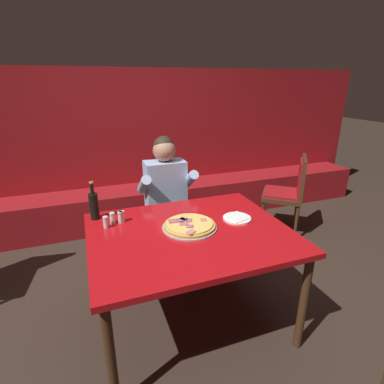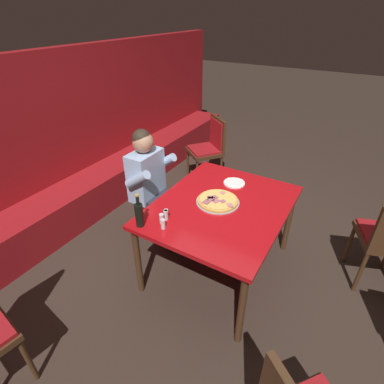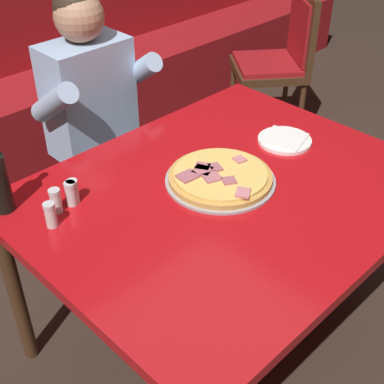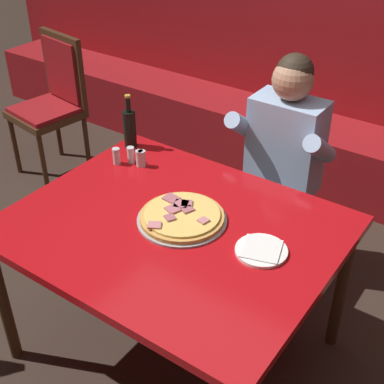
% 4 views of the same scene
% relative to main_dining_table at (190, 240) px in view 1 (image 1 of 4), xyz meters
% --- Properties ---
extents(ground_plane, '(24.00, 24.00, 0.00)m').
position_rel_main_dining_table_xyz_m(ground_plane, '(0.00, 0.00, -0.70)').
color(ground_plane, '#33261E').
extents(booth_wall_panel, '(6.80, 0.16, 1.90)m').
position_rel_main_dining_table_xyz_m(booth_wall_panel, '(0.00, 2.18, 0.25)').
color(booth_wall_panel, maroon).
rests_on(booth_wall_panel, ground_plane).
extents(booth_bench, '(6.46, 0.48, 0.46)m').
position_rel_main_dining_table_xyz_m(booth_bench, '(0.00, 1.86, -0.47)').
color(booth_bench, maroon).
rests_on(booth_bench, ground_plane).
extents(main_dining_table, '(1.36, 1.10, 0.77)m').
position_rel_main_dining_table_xyz_m(main_dining_table, '(0.00, 0.00, 0.00)').
color(main_dining_table, '#422816').
rests_on(main_dining_table, ground_plane).
extents(pizza, '(0.39, 0.39, 0.05)m').
position_rel_main_dining_table_xyz_m(pizza, '(0.01, 0.05, 0.09)').
color(pizza, '#9E9EA3').
rests_on(pizza, main_dining_table).
extents(plate_white_paper, '(0.21, 0.21, 0.02)m').
position_rel_main_dining_table_xyz_m(plate_white_paper, '(0.40, 0.06, 0.08)').
color(plate_white_paper, white).
rests_on(plate_white_paper, main_dining_table).
extents(beer_bottle, '(0.07, 0.07, 0.29)m').
position_rel_main_dining_table_xyz_m(beer_bottle, '(-0.60, 0.43, 0.18)').
color(beer_bottle, black).
rests_on(beer_bottle, main_dining_table).
extents(shaker_oregano, '(0.04, 0.04, 0.09)m').
position_rel_main_dining_table_xyz_m(shaker_oregano, '(-0.49, 0.30, 0.11)').
color(shaker_oregano, silver).
rests_on(shaker_oregano, main_dining_table).
extents(shaker_black_pepper, '(0.04, 0.04, 0.09)m').
position_rel_main_dining_table_xyz_m(shaker_black_pepper, '(-0.43, 0.30, 0.11)').
color(shaker_black_pepper, silver).
rests_on(shaker_black_pepper, main_dining_table).
extents(shaker_parmesan, '(0.04, 0.04, 0.09)m').
position_rel_main_dining_table_xyz_m(shaker_parmesan, '(-0.54, 0.25, 0.11)').
color(shaker_parmesan, silver).
rests_on(shaker_parmesan, main_dining_table).
extents(shaker_red_pepper_flakes, '(0.04, 0.04, 0.09)m').
position_rel_main_dining_table_xyz_m(shaker_red_pepper_flakes, '(-0.42, 0.30, 0.11)').
color(shaker_red_pepper_flakes, silver).
rests_on(shaker_red_pepper_flakes, main_dining_table).
extents(diner_seated_blue_shirt, '(0.53, 0.53, 1.27)m').
position_rel_main_dining_table_xyz_m(diner_seated_blue_shirt, '(0.07, 0.82, 0.00)').
color(diner_seated_blue_shirt, black).
rests_on(diner_seated_blue_shirt, ground_plane).
extents(dining_chair_near_left, '(0.62, 0.62, 0.95)m').
position_rel_main_dining_table_xyz_m(dining_chair_near_left, '(1.58, 0.95, -0.15)').
color(dining_chair_near_left, '#422816').
rests_on(dining_chair_near_left, ground_plane).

